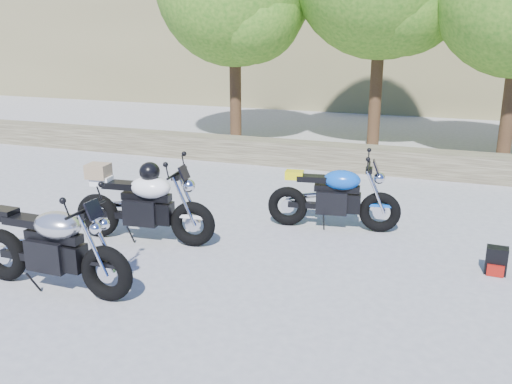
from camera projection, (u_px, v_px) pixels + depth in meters
ground at (213, 273)px, 6.84m from camera, size 90.00×90.00×0.00m
stone_wall at (319, 155)px, 11.74m from camera, size 22.00×0.55×0.50m
silver_bike at (52, 248)px, 6.26m from camera, size 2.04×0.65×1.03m
white_bike at (143, 203)px, 7.68m from camera, size 2.03×0.64×1.12m
blue_bike at (334, 198)px, 8.18m from camera, size 1.92×0.61×0.96m
backpack at (496, 261)px, 6.77m from camera, size 0.25×0.22×0.33m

